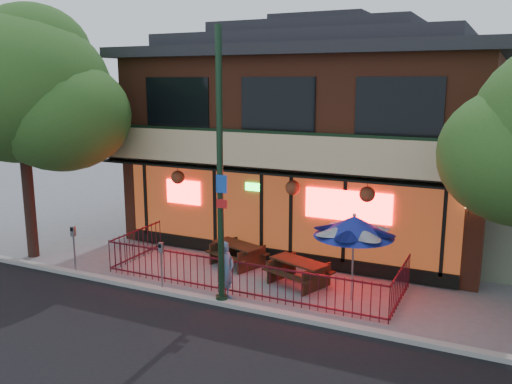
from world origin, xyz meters
TOP-DOWN VIEW (x-y plane):
  - ground at (0.00, 0.00)m, footprint 80.00×80.00m
  - curb at (0.00, -0.50)m, footprint 80.00×0.25m
  - restaurant_building at (0.00, 7.11)m, footprint 12.96×9.49m
  - patio_fence at (0.00, 0.50)m, footprint 8.44×2.62m
  - street_light at (0.00, -0.40)m, footprint 0.43×0.32m
  - street_tree_left at (-7.46, 0.39)m, footprint 5.60×5.60m
  - picnic_table_left at (-0.99, 2.40)m, footprint 1.96×1.73m
  - picnic_table_right at (1.34, 1.69)m, footprint 2.00×1.76m
  - patio_umbrella at (3.01, 1.22)m, footprint 2.08×2.08m
  - pedestrian at (-0.01, -0.16)m, footprint 0.45×0.63m
  - parking_meter_near at (-1.87, -0.40)m, footprint 0.15×0.14m
  - parking_meter_far at (-5.00, -0.40)m, footprint 0.15×0.13m

SIDE VIEW (x-z plane):
  - ground at x=0.00m, z-range 0.00..0.00m
  - curb at x=0.00m, z-range 0.00..0.12m
  - picnic_table_left at x=-0.99m, z-range 0.11..0.81m
  - picnic_table_right at x=1.34m, z-range 0.11..0.82m
  - patio_fence at x=0.00m, z-range 0.13..1.13m
  - pedestrian at x=-0.01m, z-range 0.00..1.60m
  - parking_meter_near at x=-1.87m, z-range 0.25..1.64m
  - parking_meter_far at x=-5.00m, z-range 0.26..1.75m
  - patio_umbrella at x=3.01m, z-range 0.84..3.21m
  - street_light at x=0.00m, z-range -0.35..6.65m
  - restaurant_building at x=0.00m, z-range 0.10..8.15m
  - street_tree_left at x=-7.46m, z-range 1.64..9.70m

